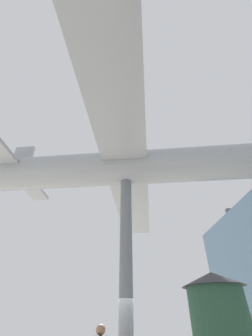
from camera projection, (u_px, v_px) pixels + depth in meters
The scene contains 2 objects.
support_pylon_central at pixel (126, 263), 9.01m from camera, with size 0.53×0.53×7.52m.
suspended_airplane at pixel (131, 168), 11.66m from camera, with size 19.80×15.22×2.75m.
Camera 1 is at (9.53, -0.63, 1.69)m, focal length 24.00 mm.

